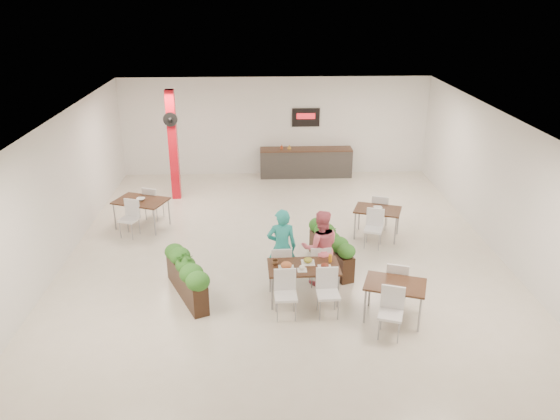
# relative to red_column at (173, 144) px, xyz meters

# --- Properties ---
(ground) EXTENTS (12.00, 12.00, 0.00)m
(ground) POSITION_rel_red_column_xyz_m (3.00, -3.79, -1.64)
(ground) COLOR beige
(ground) RESTS_ON ground
(room_shell) EXTENTS (10.10, 12.10, 3.22)m
(room_shell) POSITION_rel_red_column_xyz_m (3.00, -3.79, 0.36)
(room_shell) COLOR white
(room_shell) RESTS_ON ground
(red_column) EXTENTS (0.40, 0.41, 3.20)m
(red_column) POSITION_rel_red_column_xyz_m (0.00, 0.00, 0.00)
(red_column) COLOR red
(red_column) RESTS_ON ground
(service_counter) EXTENTS (3.00, 0.64, 2.20)m
(service_counter) POSITION_rel_red_column_xyz_m (4.00, 1.86, -1.15)
(service_counter) COLOR #312E2B
(service_counter) RESTS_ON ground
(main_table) EXTENTS (1.42, 1.66, 0.92)m
(main_table) POSITION_rel_red_column_xyz_m (3.29, -5.87, -1.01)
(main_table) COLOR black
(main_table) RESTS_ON ground
(diner_man) EXTENTS (0.63, 0.42, 1.69)m
(diner_man) POSITION_rel_red_column_xyz_m (2.90, -5.21, -0.80)
(diner_man) COLOR teal
(diner_man) RESTS_ON ground
(diner_woman) EXTENTS (0.82, 0.65, 1.65)m
(diner_woman) POSITION_rel_red_column_xyz_m (3.70, -5.21, -0.82)
(diner_woman) COLOR #EF6A7E
(diner_woman) RESTS_ON ground
(planter_left) EXTENTS (1.03, 1.78, 1.00)m
(planter_left) POSITION_rel_red_column_xyz_m (0.96, -5.62, -1.14)
(planter_left) COLOR black
(planter_left) RESTS_ON ground
(planter_right) EXTENTS (0.86, 1.74, 0.95)m
(planter_right) POSITION_rel_red_column_xyz_m (4.02, -4.49, -1.15)
(planter_right) COLOR black
(planter_right) RESTS_ON ground
(side_table_a) EXTENTS (1.50, 1.66, 0.92)m
(side_table_a) POSITION_rel_red_column_xyz_m (-0.60, -2.12, -1.01)
(side_table_a) COLOR black
(side_table_a) RESTS_ON ground
(side_table_b) EXTENTS (1.29, 1.67, 0.92)m
(side_table_b) POSITION_rel_red_column_xyz_m (5.36, -2.97, -1.02)
(side_table_b) COLOR black
(side_table_b) RESTS_ON ground
(side_table_c) EXTENTS (1.29, 1.67, 0.92)m
(side_table_c) POSITION_rel_red_column_xyz_m (4.93, -6.61, -1.03)
(side_table_c) COLOR black
(side_table_c) RESTS_ON ground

